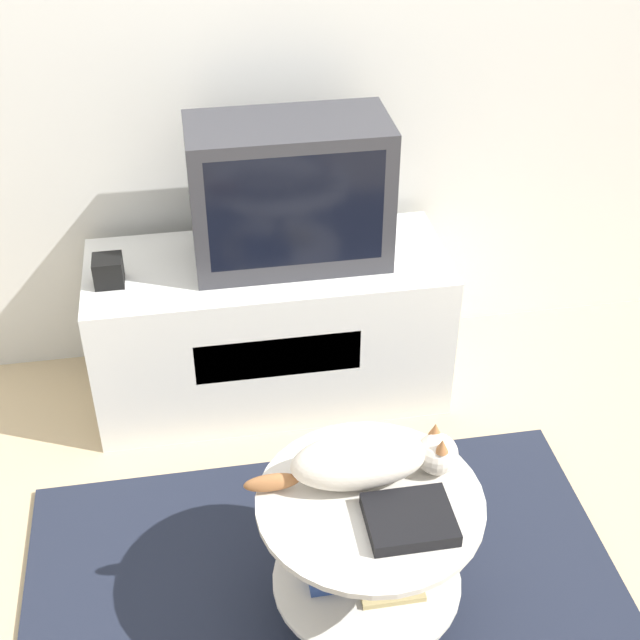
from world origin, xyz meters
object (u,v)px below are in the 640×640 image
(tv, at_px, (290,193))
(speaker, at_px, (108,271))
(dvd_box, at_px, (410,519))
(cat, at_px, (368,460))

(tv, bearing_deg, speaker, -174.35)
(tv, relative_size, speaker, 6.83)
(speaker, xyz_separation_m, dvd_box, (0.75, -1.12, -0.12))
(tv, relative_size, cat, 1.15)
(tv, xyz_separation_m, cat, (0.06, -1.00, -0.27))
(speaker, bearing_deg, cat, -54.11)
(speaker, bearing_deg, tv, 5.65)
(dvd_box, distance_m, cat, 0.19)
(tv, bearing_deg, dvd_box, -83.63)
(tv, bearing_deg, cat, -86.51)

